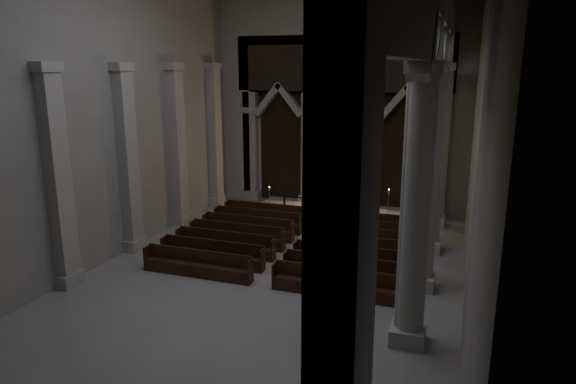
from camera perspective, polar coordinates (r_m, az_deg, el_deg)
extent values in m
plane|color=gray|center=(19.41, -2.62, -10.11)|extent=(24.00, 24.00, 0.00)
cube|color=gray|center=(29.27, 6.10, 10.12)|extent=(14.00, 0.10, 12.00)
cube|color=gray|center=(21.45, -20.64, 7.95)|extent=(0.10, 24.00, 12.00)
cube|color=gray|center=(16.56, 20.42, 6.46)|extent=(0.10, 24.00, 12.00)
cube|color=#AAA79F|center=(30.79, -4.12, 5.10)|extent=(0.80, 0.50, 6.40)
cube|color=#AAA79F|center=(31.38, -4.03, -0.23)|extent=(1.05, 0.70, 0.50)
cube|color=#AAA79F|center=(30.54, -4.20, 9.09)|extent=(1.00, 0.65, 0.35)
cube|color=#AAA79F|center=(29.57, 2.33, 4.76)|extent=(0.80, 0.50, 6.40)
cube|color=#AAA79F|center=(30.18, 2.27, -0.78)|extent=(1.05, 0.70, 0.50)
cube|color=#AAA79F|center=(29.30, 2.37, 8.91)|extent=(1.00, 0.65, 0.35)
cube|color=#AAA79F|center=(28.75, 9.23, 4.33)|extent=(0.80, 0.50, 6.40)
cube|color=#AAA79F|center=(29.38, 9.00, -1.36)|extent=(1.05, 0.70, 0.50)
cube|color=#AAA79F|center=(28.48, 9.40, 8.59)|extent=(1.00, 0.65, 0.35)
cube|color=#AAA79F|center=(28.37, 16.41, 3.81)|extent=(0.80, 0.50, 6.40)
cube|color=#AAA79F|center=(29.00, 16.02, -1.93)|extent=(1.05, 0.70, 0.50)
cube|color=#AAA79F|center=(28.09, 16.71, 8.13)|extent=(1.00, 0.65, 0.35)
cube|color=black|center=(30.41, -0.74, 5.59)|extent=(2.60, 0.15, 7.00)
cube|color=#9C8D64|center=(29.40, 5.90, 5.23)|extent=(2.60, 0.15, 7.00)
cube|color=black|center=(28.80, 12.91, 4.78)|extent=(2.60, 0.15, 7.00)
cube|color=black|center=(28.73, 5.97, 14.04)|extent=(12.00, 0.50, 3.00)
cube|color=#AAA79F|center=(30.94, -5.54, 7.54)|extent=(1.60, 0.50, 9.00)
cube|color=#AAA79F|center=(28.16, 18.23, 6.29)|extent=(1.60, 0.50, 9.00)
cube|color=#AAA79F|center=(28.84, 6.10, 19.01)|extent=(14.00, 0.50, 3.00)
plane|color=#FFE372|center=(29.37, 5.89, 5.22)|extent=(1.50, 0.00, 1.50)
cube|color=brown|center=(29.28, 5.85, 5.20)|extent=(0.13, 0.08, 1.80)
cube|color=brown|center=(29.23, 5.87, 5.88)|extent=(1.10, 0.08, 0.13)
cube|color=tan|center=(29.23, 5.82, 5.09)|extent=(0.26, 0.10, 0.60)
sphere|color=tan|center=(29.17, 5.84, 5.86)|extent=(0.17, 0.17, 0.17)
cylinder|color=tan|center=(29.24, 5.34, 5.83)|extent=(0.45, 0.08, 0.08)
cylinder|color=tan|center=(29.12, 6.34, 5.78)|extent=(0.45, 0.08, 0.08)
cube|color=#AAA79F|center=(27.08, 15.97, -3.05)|extent=(1.00, 1.00, 0.50)
cylinder|color=#AAA79F|center=(26.27, 16.51, 4.80)|extent=(0.70, 0.70, 7.50)
cube|color=#AAA79F|center=(25.97, 17.10, 13.21)|extent=(0.95, 0.95, 0.35)
cube|color=#AAA79F|center=(23.27, 15.34, -5.79)|extent=(1.00, 1.00, 0.50)
cylinder|color=#AAA79F|center=(22.32, 15.96, 3.31)|extent=(0.70, 0.70, 7.50)
cube|color=#AAA79F|center=(21.98, 16.64, 13.22)|extent=(0.95, 0.95, 0.35)
cube|color=#AAA79F|center=(19.54, 14.47, -9.60)|extent=(1.00, 1.00, 0.50)
cylinder|color=#AAA79F|center=(18.40, 15.17, 1.19)|extent=(0.70, 0.70, 7.50)
cube|color=#AAA79F|center=(17.99, 15.97, 13.24)|extent=(0.95, 0.95, 0.35)
cube|color=#AAA79F|center=(15.95, 13.16, -15.14)|extent=(1.00, 1.00, 0.50)
cylinder|color=#AAA79F|center=(14.53, 13.97, -2.08)|extent=(0.70, 0.70, 7.50)
cube|color=#AAA79F|center=(14.00, 14.91, 13.26)|extent=(0.95, 0.95, 0.35)
cube|color=#AAA79F|center=(28.07, 16.80, 6.57)|extent=(0.55, 1.20, 9.20)
cube|color=#AAA79F|center=(6.14, 5.81, -18.69)|extent=(0.55, 1.20, 9.20)
cube|color=#AAA79F|center=(30.18, -7.88, -0.90)|extent=(0.60, 1.00, 0.50)
cube|color=#AAA79F|center=(29.45, -8.12, 6.17)|extent=(0.50, 0.80, 7.50)
cube|color=#AAA79F|center=(29.20, -8.38, 13.67)|extent=(0.60, 1.00, 0.35)
cube|color=#AAA79F|center=(26.82, -11.73, -2.96)|extent=(0.60, 1.00, 0.50)
cube|color=#AAA79F|center=(26.00, -12.14, 4.98)|extent=(0.50, 0.80, 7.50)
cube|color=#AAA79F|center=(25.71, -12.59, 13.48)|extent=(0.60, 1.00, 0.35)
cube|color=#AAA79F|center=(23.66, -16.68, -5.56)|extent=(0.60, 1.00, 0.50)
cube|color=#AAA79F|center=(22.72, -17.33, 3.40)|extent=(0.50, 0.80, 7.50)
cube|color=#AAA79F|center=(22.39, -18.06, 13.13)|extent=(0.60, 1.00, 0.35)
cube|color=#AAA79F|center=(20.79, -23.13, -8.86)|extent=(0.60, 1.00, 0.50)
cube|color=#AAA79F|center=(19.72, -24.16, 1.27)|extent=(0.50, 0.80, 7.50)
cube|color=#AAA79F|center=(19.33, -25.31, 12.48)|extent=(0.60, 1.00, 0.35)
cube|color=#AAA79F|center=(28.93, 5.16, -1.84)|extent=(8.50, 2.60, 0.15)
cube|color=beige|center=(28.70, 5.65, -0.74)|extent=(1.97, 0.77, 1.04)
cube|color=white|center=(28.57, 5.68, 0.31)|extent=(2.14, 0.86, 0.04)
cube|color=black|center=(27.36, 4.47, -0.87)|extent=(4.93, 0.05, 0.05)
cube|color=black|center=(28.17, -0.40, -1.33)|extent=(0.09, 0.09, 0.99)
cube|color=black|center=(26.99, 9.52, -2.21)|extent=(0.09, 0.09, 0.99)
cylinder|color=black|center=(28.03, 0.55, -1.47)|extent=(0.02, 0.02, 0.91)
cylinder|color=black|center=(27.88, 1.51, -1.56)|extent=(0.02, 0.02, 0.91)
cylinder|color=black|center=(27.74, 2.48, -1.65)|extent=(0.02, 0.02, 0.91)
cylinder|color=black|center=(27.61, 3.46, -1.74)|extent=(0.02, 0.02, 0.91)
cylinder|color=black|center=(27.49, 4.45, -1.83)|extent=(0.02, 0.02, 0.91)
cylinder|color=black|center=(27.37, 5.45, -1.92)|extent=(0.02, 0.02, 0.91)
cylinder|color=black|center=(27.26, 6.45, -2.00)|extent=(0.02, 0.02, 0.91)
cylinder|color=black|center=(27.17, 7.47, -2.09)|extent=(0.02, 0.02, 0.91)
cylinder|color=black|center=(27.08, 8.49, -2.18)|extent=(0.02, 0.02, 0.91)
cylinder|color=#A68633|center=(28.90, -2.08, -1.91)|extent=(0.23, 0.23, 0.05)
cylinder|color=#A68633|center=(28.76, -2.09, -0.87)|extent=(0.03, 0.03, 1.08)
cylinder|color=#A68633|center=(28.63, -2.09, 0.18)|extent=(0.11, 0.11, 0.02)
cylinder|color=#F0E4C9|center=(28.60, -2.10, 0.37)|extent=(0.05, 0.05, 0.19)
sphere|color=#FFCE59|center=(28.58, -2.10, 0.59)|extent=(0.04, 0.04, 0.04)
cylinder|color=#A68633|center=(27.67, 10.99, -2.88)|extent=(0.27, 0.27, 0.06)
cylinder|color=#A68633|center=(27.49, 11.05, -1.57)|extent=(0.04, 0.04, 1.31)
cylinder|color=#A68633|center=(27.33, 11.12, -0.25)|extent=(0.14, 0.14, 0.02)
cylinder|color=#F0E4C9|center=(27.30, 11.13, -0.01)|extent=(0.05, 0.05, 0.23)
sphere|color=#FFCE59|center=(27.27, 11.14, 0.27)|extent=(0.05, 0.05, 0.05)
cube|color=black|center=(26.42, -2.42, -2.96)|extent=(4.44, 0.42, 0.48)
cube|color=black|center=(26.46, -2.27, -1.80)|extent=(4.44, 0.07, 0.53)
cube|color=black|center=(27.21, -6.78, -2.02)|extent=(0.06, 0.48, 0.95)
cube|color=black|center=(25.65, 2.20, -2.92)|extent=(0.06, 0.48, 0.95)
cube|color=black|center=(25.03, 9.19, -4.10)|extent=(4.44, 0.42, 0.48)
cube|color=black|center=(25.07, 9.32, -2.87)|extent=(4.44, 0.07, 0.53)
cube|color=black|center=(25.40, 4.27, -3.12)|extent=(0.06, 0.48, 0.95)
cube|color=black|center=(24.70, 14.30, -4.02)|extent=(0.06, 0.48, 0.95)
cube|color=black|center=(25.35, -3.42, -3.70)|extent=(4.44, 0.42, 0.48)
cube|color=black|center=(25.38, -3.26, -2.49)|extent=(4.44, 0.07, 0.53)
cube|color=black|center=(26.18, -7.93, -2.70)|extent=(0.06, 0.48, 0.95)
cube|color=black|center=(24.54, 1.38, -3.70)|extent=(0.06, 0.48, 0.95)
cube|color=black|center=(23.89, 8.68, -4.95)|extent=(4.44, 0.42, 0.48)
cube|color=black|center=(23.93, 8.81, -3.67)|extent=(4.44, 0.07, 0.53)
cube|color=black|center=(24.28, 3.53, -3.91)|extent=(0.06, 0.48, 0.95)
cube|color=black|center=(23.55, 14.03, -4.89)|extent=(0.06, 0.48, 0.95)
cube|color=black|center=(24.29, -4.51, -4.52)|extent=(4.44, 0.42, 0.48)
cube|color=black|center=(24.31, -4.35, -3.25)|extent=(4.44, 0.07, 0.53)
cube|color=black|center=(25.16, -9.18, -3.43)|extent=(0.06, 0.48, 0.95)
cube|color=black|center=(23.45, 0.47, -4.54)|extent=(0.06, 0.48, 0.95)
cube|color=black|center=(22.77, 8.11, -5.89)|extent=(4.44, 0.42, 0.48)
cube|color=black|center=(22.79, 8.25, -4.54)|extent=(4.44, 0.07, 0.53)
cube|color=black|center=(23.18, 2.72, -4.78)|extent=(0.06, 0.48, 0.95)
cube|color=black|center=(22.41, 13.74, -5.84)|extent=(0.06, 0.48, 0.95)
cube|color=black|center=(23.25, -5.71, -5.40)|extent=(4.44, 0.42, 0.48)
cube|color=black|center=(23.26, -5.53, -4.08)|extent=(4.44, 0.07, 0.53)
cube|color=black|center=(24.15, -10.53, -4.23)|extent=(0.06, 0.48, 0.95)
cube|color=black|center=(22.37, -0.52, -5.47)|extent=(0.06, 0.48, 0.95)
cube|color=black|center=(21.66, 7.48, -6.93)|extent=(4.44, 0.42, 0.48)
cube|color=black|center=(21.67, 7.64, -5.50)|extent=(4.44, 0.07, 0.53)
cube|color=black|center=(22.09, 1.83, -5.73)|extent=(0.06, 0.48, 0.95)
cube|color=black|center=(21.28, 13.41, -6.90)|extent=(0.06, 0.48, 0.95)
cube|color=black|center=(22.23, -7.01, -6.36)|extent=(4.44, 0.42, 0.48)
cube|color=black|center=(22.23, -6.82, -4.98)|extent=(4.44, 0.07, 0.53)
cube|color=black|center=(23.17, -11.99, -5.09)|extent=(0.06, 0.48, 0.95)
cube|color=black|center=(21.31, -1.62, -6.48)|extent=(0.06, 0.48, 0.95)
cube|color=black|center=(20.55, 6.79, -8.07)|extent=(4.44, 0.42, 0.48)
cube|color=black|center=(20.56, 6.95, -6.57)|extent=(4.44, 0.07, 0.53)
cube|color=black|center=(21.01, 0.84, -6.78)|extent=(0.06, 0.48, 0.95)
cube|color=black|center=(20.16, 13.04, -8.07)|extent=(0.06, 0.48, 0.95)
cube|color=black|center=(21.22, -8.45, -7.41)|extent=(4.44, 0.42, 0.48)
cube|color=black|center=(21.21, -8.25, -5.96)|extent=(4.44, 0.07, 0.53)
cube|color=black|center=(22.21, -13.60, -6.02)|extent=(0.06, 0.48, 0.95)
cube|color=black|center=(20.26, -2.84, -7.60)|extent=(0.06, 0.48, 0.95)
cube|color=black|center=(19.46, 6.00, -9.35)|extent=(4.44, 0.42, 0.48)
cube|color=black|center=(19.45, 6.18, -7.76)|extent=(4.44, 0.07, 0.53)
cube|color=black|center=(19.94, -0.26, -7.94)|extent=(0.06, 0.48, 0.95)
cube|color=black|center=(19.05, 12.63, -9.38)|extent=(0.06, 0.48, 0.95)
cube|color=black|center=(20.24, -10.04, -8.55)|extent=(4.44, 0.42, 0.48)
cube|color=black|center=(20.22, -9.82, -7.04)|extent=(4.44, 0.07, 0.53)
cube|color=black|center=(21.27, -15.35, -7.03)|extent=(0.06, 0.48, 0.95)
cube|color=black|center=(19.23, -4.20, -8.84)|extent=(0.06, 0.48, 0.95)
cube|color=black|center=(18.39, 5.12, -10.77)|extent=(4.44, 0.42, 0.48)
cube|color=black|center=(18.36, 5.31, -9.09)|extent=(4.44, 0.07, 0.53)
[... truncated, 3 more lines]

